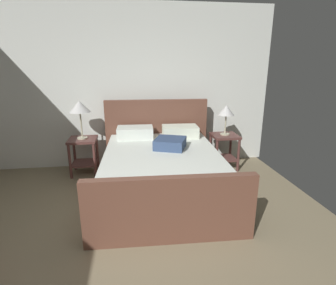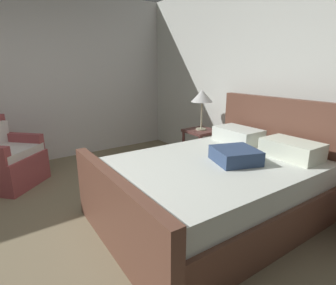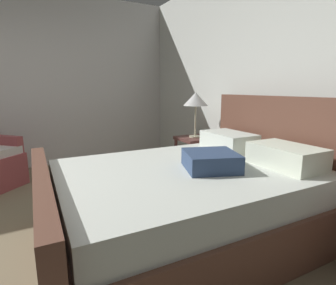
{
  "view_description": "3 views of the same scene",
  "coord_description": "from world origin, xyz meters",
  "px_view_note": "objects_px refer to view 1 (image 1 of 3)",
  "views": [
    {
      "loc": [
        0.07,
        -1.67,
        1.75
      ],
      "look_at": [
        0.5,
        1.43,
        0.84
      ],
      "focal_mm": 28.6,
      "sensor_mm": 36.0,
      "label": 1
    },
    {
      "loc": [
        2.22,
        -0.12,
        1.53
      ],
      "look_at": [
        0.28,
        1.28,
        0.85
      ],
      "focal_mm": 28.42,
      "sensor_mm": 36.0,
      "label": 2
    },
    {
      "loc": [
        2.22,
        0.58,
        1.26
      ],
      "look_at": [
        0.69,
        1.43,
        0.9
      ],
      "focal_mm": 28.37,
      "sensor_mm": 36.0,
      "label": 3
    }
  ],
  "objects_px": {
    "bed": "(161,169)",
    "nightstand_left": "(84,150)",
    "nightstand_right": "(224,146)",
    "table_lamp_right": "(226,111)",
    "table_lamp_left": "(80,108)"
  },
  "relations": [
    {
      "from": "bed",
      "to": "nightstand_left",
      "type": "xyz_separation_m",
      "value": [
        -1.19,
        0.85,
        0.06
      ]
    },
    {
      "from": "nightstand_right",
      "to": "bed",
      "type": "bearing_deg",
      "value": -146.71
    },
    {
      "from": "nightstand_left",
      "to": "table_lamp_right",
      "type": "bearing_deg",
      "value": -1.94
    },
    {
      "from": "table_lamp_right",
      "to": "table_lamp_left",
      "type": "distance_m",
      "value": 2.37
    },
    {
      "from": "table_lamp_right",
      "to": "table_lamp_left",
      "type": "xyz_separation_m",
      "value": [
        -2.36,
        0.08,
        0.1
      ]
    },
    {
      "from": "bed",
      "to": "nightstand_right",
      "type": "xyz_separation_m",
      "value": [
        1.18,
        0.77,
        0.06
      ]
    },
    {
      "from": "bed",
      "to": "table_lamp_right",
      "type": "xyz_separation_m",
      "value": [
        1.18,
        0.77,
        0.65
      ]
    },
    {
      "from": "nightstand_left",
      "to": "table_lamp_left",
      "type": "distance_m",
      "value": 0.7
    },
    {
      "from": "nightstand_left",
      "to": "table_lamp_left",
      "type": "height_order",
      "value": "table_lamp_left"
    },
    {
      "from": "nightstand_right",
      "to": "table_lamp_right",
      "type": "distance_m",
      "value": 0.6
    },
    {
      "from": "nightstand_right",
      "to": "nightstand_left",
      "type": "height_order",
      "value": "same"
    },
    {
      "from": "nightstand_right",
      "to": "nightstand_left",
      "type": "relative_size",
      "value": 1.0
    },
    {
      "from": "nightstand_right",
      "to": "table_lamp_left",
      "type": "bearing_deg",
      "value": 178.06
    },
    {
      "from": "nightstand_right",
      "to": "table_lamp_left",
      "type": "distance_m",
      "value": 2.47
    },
    {
      "from": "bed",
      "to": "nightstand_right",
      "type": "relative_size",
      "value": 3.84
    }
  ]
}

